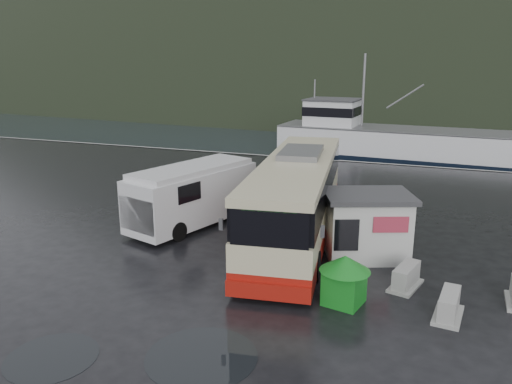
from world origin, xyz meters
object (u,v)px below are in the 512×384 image
(fishing_trawler, at_px, (391,148))
(coach_bus, at_px, (296,236))
(waste_bin_right, at_px, (295,258))
(dome_tent, at_px, (287,269))
(ticket_kiosk, at_px, (365,256))
(jersey_barrier_a, at_px, (405,287))
(waste_bin_left, at_px, (343,303))
(white_van, at_px, (194,224))
(jersey_barrier_c, at_px, (448,317))

(fishing_trawler, bearing_deg, coach_bus, -89.85)
(waste_bin_right, relative_size, dome_tent, 0.49)
(coach_bus, relative_size, dome_tent, 4.25)
(ticket_kiosk, bearing_deg, waste_bin_right, -177.99)
(jersey_barrier_a, bearing_deg, waste_bin_left, -133.22)
(white_van, xyz_separation_m, ticket_kiosk, (8.06, -1.17, 0.00))
(white_van, distance_m, jersey_barrier_c, 12.21)
(dome_tent, bearing_deg, waste_bin_right, 90.89)
(white_van, bearing_deg, dome_tent, -14.63)
(waste_bin_left, xyz_separation_m, dome_tent, (-2.45, 1.90, 0.00))
(waste_bin_left, distance_m, ticket_kiosk, 4.14)
(jersey_barrier_a, relative_size, fishing_trawler, 0.07)
(jersey_barrier_a, xyz_separation_m, jersey_barrier_c, (1.35, -1.64, 0.00))
(coach_bus, height_order, dome_tent, coach_bus)
(dome_tent, relative_size, jersey_barrier_a, 1.95)
(waste_bin_right, distance_m, dome_tent, 1.16)
(waste_bin_left, distance_m, waste_bin_right, 3.93)
(fishing_trawler, bearing_deg, waste_bin_left, -83.33)
(white_van, distance_m, ticket_kiosk, 8.15)
(coach_bus, bearing_deg, waste_bin_left, -68.24)
(white_van, height_order, jersey_barrier_a, white_van)
(coach_bus, height_order, fishing_trawler, fishing_trawler)
(waste_bin_right, relative_size, fishing_trawler, 0.06)
(coach_bus, bearing_deg, ticket_kiosk, -29.57)
(white_van, xyz_separation_m, waste_bin_right, (5.53, -2.25, 0.00))
(white_van, height_order, fishing_trawler, fishing_trawler)
(jersey_barrier_a, distance_m, fishing_trawler, 28.30)
(ticket_kiosk, relative_size, jersey_barrier_a, 2.09)
(white_van, distance_m, dome_tent, 6.52)
(waste_bin_left, distance_m, dome_tent, 3.10)
(waste_bin_left, bearing_deg, fishing_trawler, 92.92)
(ticket_kiosk, bearing_deg, jersey_barrier_c, -73.43)
(waste_bin_left, relative_size, jersey_barrier_c, 1.03)
(ticket_kiosk, xyz_separation_m, fishing_trawler, (-1.59, 25.83, 0.00))
(dome_tent, bearing_deg, fishing_trawler, 88.12)
(white_van, xyz_separation_m, waste_bin_left, (8.00, -5.31, 0.00))
(dome_tent, height_order, jersey_barrier_c, dome_tent)
(waste_bin_right, bearing_deg, jersey_barrier_a, -15.82)
(waste_bin_right, bearing_deg, ticket_kiosk, 23.19)
(ticket_kiosk, distance_m, jersey_barrier_c, 4.96)
(waste_bin_left, bearing_deg, jersey_barrier_a, 46.78)
(white_van, distance_m, waste_bin_right, 5.97)
(waste_bin_left, xyz_separation_m, fishing_trawler, (-1.53, 29.97, 0.00))
(fishing_trawler, bearing_deg, ticket_kiosk, -82.72)
(waste_bin_right, xyz_separation_m, jersey_barrier_c, (5.56, -2.84, 0.00))
(jersey_barrier_a, bearing_deg, coach_bus, 143.89)
(jersey_barrier_c, bearing_deg, white_van, 155.36)
(waste_bin_right, distance_m, ticket_kiosk, 2.75)
(waste_bin_right, bearing_deg, dome_tent, -89.11)
(dome_tent, bearing_deg, ticket_kiosk, 41.80)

